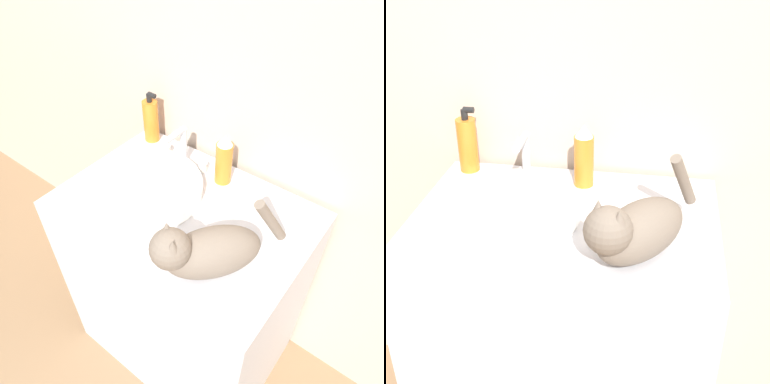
# 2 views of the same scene
# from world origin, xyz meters

# --- Properties ---
(wall_back) EXTENTS (6.00, 0.05, 2.50)m
(wall_back) POSITION_xyz_m (0.00, 0.59, 1.25)
(wall_back) COLOR #C6B29E
(wall_back) RESTS_ON ground_plane
(vanity_cabinet) EXTENTS (0.79, 0.56, 0.88)m
(vanity_cabinet) POSITION_xyz_m (0.00, 0.27, 0.44)
(vanity_cabinet) COLOR silver
(vanity_cabinet) RESTS_ON ground_plane
(sink_basin) EXTENTS (0.38, 0.38, 0.04)m
(sink_basin) POSITION_xyz_m (-0.14, 0.26, 0.90)
(sink_basin) COLOR white
(sink_basin) RESTS_ON vanity_cabinet
(faucet) EXTENTS (0.20, 0.11, 0.15)m
(faucet) POSITION_xyz_m (-0.14, 0.45, 0.95)
(faucet) COLOR silver
(faucet) RESTS_ON vanity_cabinet
(cat) EXTENTS (0.27, 0.34, 0.22)m
(cat) POSITION_xyz_m (0.19, 0.13, 0.96)
(cat) COLOR #7A6B5B
(cat) RESTS_ON vanity_cabinet
(soap_bottle) EXTENTS (0.06, 0.06, 0.20)m
(soap_bottle) POSITION_xyz_m (-0.33, 0.50, 0.96)
(soap_bottle) COLOR orange
(soap_bottle) RESTS_ON vanity_cabinet
(spray_bottle) EXTENTS (0.06, 0.06, 0.18)m
(spray_bottle) POSITION_xyz_m (0.02, 0.46, 0.97)
(spray_bottle) COLOR orange
(spray_bottle) RESTS_ON vanity_cabinet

